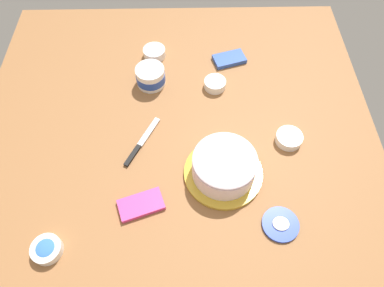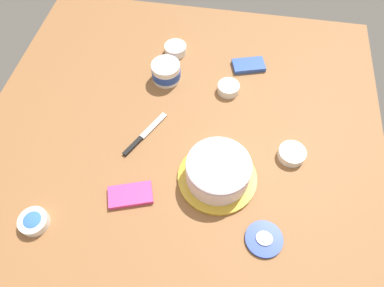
{
  "view_description": "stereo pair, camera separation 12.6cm",
  "coord_description": "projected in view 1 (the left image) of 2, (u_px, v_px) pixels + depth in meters",
  "views": [
    {
      "loc": [
        0.04,
        -0.74,
        1.1
      ],
      "look_at": [
        0.06,
        -0.06,
        0.04
      ],
      "focal_mm": 32.61,
      "sensor_mm": 36.0,
      "label": 1
    },
    {
      "loc": [
        0.17,
        -0.73,
        1.1
      ],
      "look_at": [
        0.06,
        -0.06,
        0.04
      ],
      "focal_mm": 32.61,
      "sensor_mm": 36.0,
      "label": 2
    }
  ],
  "objects": [
    {
      "name": "candy_box_upper",
      "position": [
        229.0,
        59.0,
        1.53
      ],
      "size": [
        0.15,
        0.11,
        0.02
      ],
      "primitive_type": "cube",
      "rotation": [
        0.0,
        0.0,
        0.3
      ],
      "color": "#2D51B2",
      "rests_on": "ground_plane"
    },
    {
      "name": "frosting_tub",
      "position": [
        151.0,
        76.0,
        1.44
      ],
      "size": [
        0.12,
        0.12,
        0.08
      ],
      "color": "white",
      "rests_on": "ground_plane"
    },
    {
      "name": "frosting_tub_lid",
      "position": [
        280.0,
        224.0,
        1.13
      ],
      "size": [
        0.12,
        0.12,
        0.02
      ],
      "color": "#233DAD",
      "rests_on": "ground_plane"
    },
    {
      "name": "ground_plane",
      "position": [
        176.0,
        136.0,
        1.33
      ],
      "size": [
        1.54,
        1.54,
        0.0
      ],
      "primitive_type": "plane",
      "color": "#936038"
    },
    {
      "name": "sprinkle_bowl_rainbow",
      "position": [
        289.0,
        138.0,
        1.3
      ],
      "size": [
        0.1,
        0.1,
        0.03
      ],
      "color": "white",
      "rests_on": "ground_plane"
    },
    {
      "name": "spreading_knife",
      "position": [
        139.0,
        145.0,
        1.3
      ],
      "size": [
        0.13,
        0.22,
        0.01
      ],
      "color": "silver",
      "rests_on": "ground_plane"
    },
    {
      "name": "sprinkle_bowl_orange",
      "position": [
        154.0,
        52.0,
        1.54
      ],
      "size": [
        0.1,
        0.1,
        0.04
      ],
      "color": "white",
      "rests_on": "ground_plane"
    },
    {
      "name": "sprinkle_bowl_green",
      "position": [
        215.0,
        84.0,
        1.44
      ],
      "size": [
        0.09,
        0.09,
        0.04
      ],
      "color": "white",
      "rests_on": "ground_plane"
    },
    {
      "name": "sprinkle_bowl_blue",
      "position": [
        46.0,
        249.0,
        1.08
      ],
      "size": [
        0.09,
        0.09,
        0.04
      ],
      "color": "white",
      "rests_on": "ground_plane"
    },
    {
      "name": "frosted_cake",
      "position": [
        224.0,
        166.0,
        1.19
      ],
      "size": [
        0.28,
        0.28,
        0.12
      ],
      "color": "gold",
      "rests_on": "ground_plane"
    },
    {
      "name": "candy_box_lower",
      "position": [
        141.0,
        205.0,
        1.17
      ],
      "size": [
        0.17,
        0.12,
        0.02
      ],
      "primitive_type": "cube",
      "rotation": [
        0.0,
        0.0,
        0.33
      ],
      "color": "#E53D8E",
      "rests_on": "ground_plane"
    }
  ]
}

